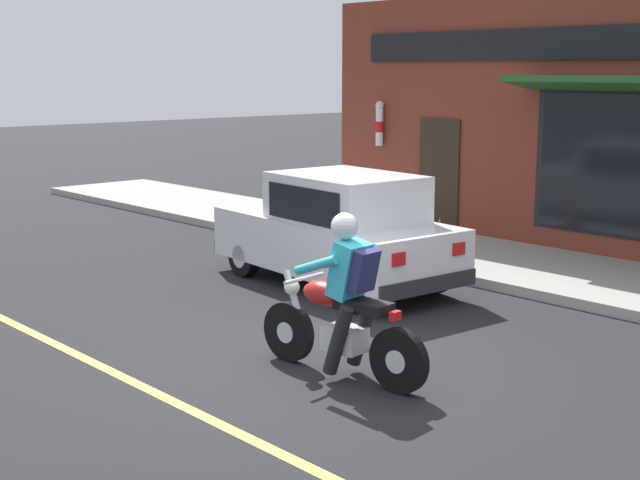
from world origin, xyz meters
The scene contains 7 objects.
ground_plane centered at (0.00, 0.00, 0.00)m, with size 80.00×80.00×0.00m, color black.
sidewalk_curb centered at (4.98, 3.00, 0.07)m, with size 2.60×22.00×0.14m, color #9E9B93.
lane_stripe centered at (-1.80, 3.00, 0.00)m, with size 0.12×19.80×0.01m, color #D1C64C.
storefront_building centered at (6.50, 0.85, 2.11)m, with size 1.25×11.23×4.20m.
motorcycle_with_rider centered at (-0.20, -0.27, 0.68)m, with size 0.61×2.02×1.62m.
car_hatchback centered at (2.34, 2.48, 0.77)m, with size 1.95×3.90×1.57m.
traffic_cone centered at (4.40, 2.40, 0.43)m, with size 0.36×0.36×0.60m.
Camera 1 is at (-5.95, -6.24, 2.93)m, focal length 50.00 mm.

